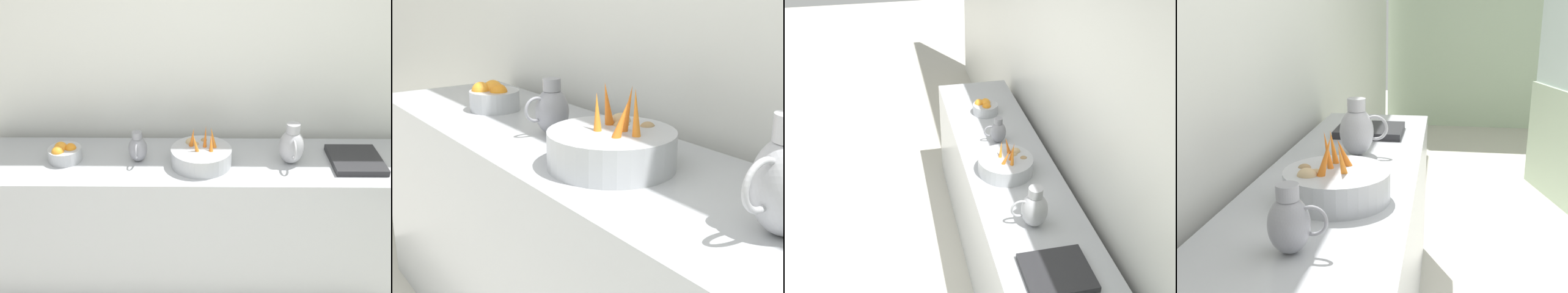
# 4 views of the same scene
# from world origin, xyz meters

# --- Properties ---
(tile_wall_left) EXTENTS (0.10, 8.57, 3.00)m
(tile_wall_left) POSITION_xyz_m (-1.95, 0.25, 1.50)
(tile_wall_left) COLOR silver
(tile_wall_left) RESTS_ON ground_plane
(vegetable_colander) EXTENTS (0.36, 0.36, 0.23)m
(vegetable_colander) POSITION_xyz_m (-1.49, -0.25, 0.95)
(vegetable_colander) COLOR #ADAFB5
(vegetable_colander) RESTS_ON prep_counter
(metal_pitcher_tall) EXTENTS (0.21, 0.15, 0.25)m
(metal_pitcher_tall) POSITION_xyz_m (-1.52, 0.28, 1.01)
(metal_pitcher_tall) COLOR #A3A3A8
(metal_pitcher_tall) RESTS_ON prep_counter
(metal_pitcher_short) EXTENTS (0.16, 0.11, 0.19)m
(metal_pitcher_short) POSITION_xyz_m (-1.53, -0.63, 0.98)
(metal_pitcher_short) COLOR gray
(metal_pitcher_short) RESTS_ON prep_counter
(counter_sink_basin) EXTENTS (0.34, 0.30, 0.04)m
(counter_sink_basin) POSITION_xyz_m (-1.52, 0.67, 0.91)
(counter_sink_basin) COLOR #232326
(counter_sink_basin) RESTS_ON prep_counter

